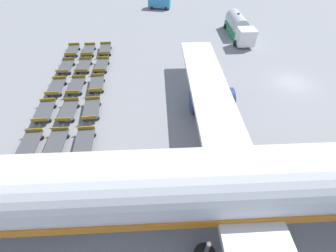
{
  "coord_description": "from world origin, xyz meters",
  "views": [
    {
      "loc": [
        24.03,
        -13.51,
        15.44
      ],
      "look_at": [
        9.77,
        -14.46,
        1.27
      ],
      "focal_mm": 24.0,
      "sensor_mm": 36.0,
      "label": 1
    }
  ],
  "objects_px": {
    "baggage_dolly_row_mid_a_col_b": "(84,66)",
    "baggage_dolly_row_mid_b_col_b": "(102,65)",
    "baggage_dolly_row_mid_a_col_f": "(40,188)",
    "baggage_dolly_row_mid_b_col_c": "(97,84)",
    "baggage_dolly_row_mid_a_col_a": "(89,50)",
    "baggage_dolly_row_near_col_a": "(73,51)",
    "baggage_dolly_row_mid_b_col_f": "(72,187)",
    "baggage_dolly_row_near_col_c": "(56,87)",
    "baggage_dolly_row_mid_a_col_c": "(76,86)",
    "baggage_dolly_row_mid_b_col_d": "(92,109)",
    "service_van": "(160,3)",
    "baggage_dolly_row_near_col_b": "(66,67)",
    "baggage_dolly_row_mid_b_col_e": "(84,142)",
    "airplane": "(260,182)",
    "baggage_dolly_row_near_col_e": "(29,145)",
    "baggage_dolly_row_near_col_d": "(45,111)",
    "fuel_tanker_primary": "(238,27)",
    "baggage_dolly_row_mid_a_col_d": "(68,111)",
    "baggage_dolly_row_mid_b_col_a": "(105,49)",
    "baggage_dolly_row_near_col_f": "(6,192)",
    "baggage_dolly_row_mid_a_col_e": "(56,143)"
  },
  "relations": [
    {
      "from": "baggage_dolly_row_mid_a_col_b",
      "to": "baggage_dolly_row_mid_b_col_b",
      "type": "height_order",
      "value": "same"
    },
    {
      "from": "baggage_dolly_row_mid_a_col_f",
      "to": "baggage_dolly_row_mid_b_col_c",
      "type": "height_order",
      "value": "same"
    },
    {
      "from": "baggage_dolly_row_mid_a_col_a",
      "to": "baggage_dolly_row_mid_a_col_f",
      "type": "bearing_deg",
      "value": 8.85
    },
    {
      "from": "baggage_dolly_row_near_col_a",
      "to": "baggage_dolly_row_mid_a_col_a",
      "type": "height_order",
      "value": "same"
    },
    {
      "from": "baggage_dolly_row_mid_b_col_c",
      "to": "baggage_dolly_row_mid_b_col_f",
      "type": "relative_size",
      "value": 1.0
    },
    {
      "from": "baggage_dolly_row_near_col_c",
      "to": "baggage_dolly_row_mid_a_col_f",
      "type": "xyz_separation_m",
      "value": [
        12.63,
        4.21,
        0.0
      ]
    },
    {
      "from": "baggage_dolly_row_mid_a_col_c",
      "to": "baggage_dolly_row_mid_b_col_d",
      "type": "xyz_separation_m",
      "value": [
        3.97,
        3.06,
        0.0
      ]
    },
    {
      "from": "service_van",
      "to": "baggage_dolly_row_mid_b_col_d",
      "type": "height_order",
      "value": "service_van"
    },
    {
      "from": "baggage_dolly_row_near_col_b",
      "to": "baggage_dolly_row_mid_b_col_e",
      "type": "distance_m",
      "value": 14.24
    },
    {
      "from": "airplane",
      "to": "baggage_dolly_row_mid_a_col_c",
      "type": "relative_size",
      "value": 11.66
    },
    {
      "from": "airplane",
      "to": "service_van",
      "type": "bearing_deg",
      "value": -166.61
    },
    {
      "from": "baggage_dolly_row_near_col_b",
      "to": "baggage_dolly_row_near_col_e",
      "type": "bearing_deg",
      "value": 8.46
    },
    {
      "from": "baggage_dolly_row_near_col_d",
      "to": "baggage_dolly_row_mid_a_col_a",
      "type": "relative_size",
      "value": 1.0
    },
    {
      "from": "baggage_dolly_row_near_col_a",
      "to": "baggage_dolly_row_mid_b_col_b",
      "type": "bearing_deg",
      "value": 54.35
    },
    {
      "from": "baggage_dolly_row_near_col_c",
      "to": "baggage_dolly_row_mid_b_col_e",
      "type": "bearing_deg",
      "value": 36.65
    },
    {
      "from": "baggage_dolly_row_mid_b_col_c",
      "to": "fuel_tanker_primary",
      "type": "bearing_deg",
      "value": 130.82
    },
    {
      "from": "baggage_dolly_row_near_col_b",
      "to": "baggage_dolly_row_near_col_e",
      "type": "xyz_separation_m",
      "value": [
        13.19,
        1.96,
        0.0
      ]
    },
    {
      "from": "fuel_tanker_primary",
      "to": "baggage_dolly_row_mid_b_col_c",
      "type": "height_order",
      "value": "fuel_tanker_primary"
    },
    {
      "from": "baggage_dolly_row_near_col_e",
      "to": "baggage_dolly_row_mid_b_col_c",
      "type": "bearing_deg",
      "value": 161.66
    },
    {
      "from": "baggage_dolly_row_mid_b_col_b",
      "to": "baggage_dolly_row_mid_b_col_e",
      "type": "relative_size",
      "value": 1.0
    },
    {
      "from": "baggage_dolly_row_near_col_a",
      "to": "baggage_dolly_row_mid_a_col_f",
      "type": "height_order",
      "value": "same"
    },
    {
      "from": "baggage_dolly_row_mid_b_col_d",
      "to": "airplane",
      "type": "bearing_deg",
      "value": 56.21
    },
    {
      "from": "baggage_dolly_row_mid_a_col_d",
      "to": "baggage_dolly_row_mid_b_col_a",
      "type": "xyz_separation_m",
      "value": [
        -13.61,
        0.17,
        0.0
      ]
    },
    {
      "from": "baggage_dolly_row_near_col_b",
      "to": "baggage_dolly_row_mid_a_col_b",
      "type": "relative_size",
      "value": 1.0
    },
    {
      "from": "baggage_dolly_row_mid_b_col_e",
      "to": "baggage_dolly_row_near_col_c",
      "type": "bearing_deg",
      "value": -143.35
    },
    {
      "from": "baggage_dolly_row_near_col_e",
      "to": "baggage_dolly_row_mid_b_col_d",
      "type": "distance_m",
      "value": 6.44
    },
    {
      "from": "service_van",
      "to": "baggage_dolly_row_near_col_b",
      "type": "height_order",
      "value": "service_van"
    },
    {
      "from": "baggage_dolly_row_near_col_d",
      "to": "baggage_dolly_row_near_col_f",
      "type": "distance_m",
      "value": 9.0
    },
    {
      "from": "baggage_dolly_row_mid_a_col_f",
      "to": "baggage_dolly_row_mid_a_col_c",
      "type": "bearing_deg",
      "value": -171.21
    },
    {
      "from": "baggage_dolly_row_near_col_c",
      "to": "baggage_dolly_row_mid_b_col_f",
      "type": "height_order",
      "value": "same"
    },
    {
      "from": "baggage_dolly_row_mid_a_col_a",
      "to": "baggage_dolly_row_mid_b_col_b",
      "type": "xyz_separation_m",
      "value": [
        4.05,
        3.03,
        0.0
      ]
    },
    {
      "from": "baggage_dolly_row_mid_b_col_e",
      "to": "baggage_dolly_row_near_col_a",
      "type": "bearing_deg",
      "value": -156.31
    },
    {
      "from": "baggage_dolly_row_mid_a_col_d",
      "to": "baggage_dolly_row_mid_a_col_e",
      "type": "xyz_separation_m",
      "value": [
        4.33,
        0.59,
        0.0
      ]
    },
    {
      "from": "baggage_dolly_row_near_col_b",
      "to": "baggage_dolly_row_near_col_d",
      "type": "distance_m",
      "value": 8.85
    },
    {
      "from": "baggage_dolly_row_mid_a_col_f",
      "to": "baggage_dolly_row_mid_b_col_b",
      "type": "relative_size",
      "value": 1.01
    },
    {
      "from": "baggage_dolly_row_mid_b_col_f",
      "to": "baggage_dolly_row_mid_a_col_e",
      "type": "bearing_deg",
      "value": -143.58
    },
    {
      "from": "baggage_dolly_row_near_col_a",
      "to": "baggage_dolly_row_mid_a_col_c",
      "type": "relative_size",
      "value": 1.0
    },
    {
      "from": "baggage_dolly_row_near_col_e",
      "to": "baggage_dolly_row_mid_b_col_e",
      "type": "xyz_separation_m",
      "value": [
        -0.61,
        4.71,
        0.0
      ]
    },
    {
      "from": "service_van",
      "to": "baggage_dolly_row_near_col_f",
      "type": "height_order",
      "value": "service_van"
    },
    {
      "from": "baggage_dolly_row_near_col_e",
      "to": "fuel_tanker_primary",
      "type": "bearing_deg",
      "value": 139.67
    },
    {
      "from": "baggage_dolly_row_mid_a_col_a",
      "to": "baggage_dolly_row_mid_b_col_b",
      "type": "height_order",
      "value": "same"
    },
    {
      "from": "baggage_dolly_row_mid_b_col_a",
      "to": "fuel_tanker_primary",
      "type": "bearing_deg",
      "value": 110.27
    },
    {
      "from": "baggage_dolly_row_mid_a_col_d",
      "to": "baggage_dolly_row_mid_a_col_a",
      "type": "bearing_deg",
      "value": -170.77
    },
    {
      "from": "baggage_dolly_row_mid_a_col_f",
      "to": "baggage_dolly_row_mid_a_col_a",
      "type": "bearing_deg",
      "value": -171.15
    },
    {
      "from": "fuel_tanker_primary",
      "to": "baggage_dolly_row_mid_b_col_f",
      "type": "relative_size",
      "value": 2.38
    },
    {
      "from": "baggage_dolly_row_mid_a_col_a",
      "to": "baggage_dolly_row_mid_b_col_c",
      "type": "bearing_deg",
      "value": 23.82
    },
    {
      "from": "baggage_dolly_row_near_col_e",
      "to": "baggage_dolly_row_near_col_a",
      "type": "bearing_deg",
      "value": -171.11
    },
    {
      "from": "baggage_dolly_row_near_col_b",
      "to": "baggage_dolly_row_mid_a_col_f",
      "type": "distance_m",
      "value": 17.82
    },
    {
      "from": "baggage_dolly_row_mid_a_col_e",
      "to": "baggage_dolly_row_mid_b_col_e",
      "type": "bearing_deg",
      "value": 96.41
    },
    {
      "from": "baggage_dolly_row_mid_a_col_e",
      "to": "baggage_dolly_row_near_col_e",
      "type": "bearing_deg",
      "value": -81.47
    }
  ]
}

